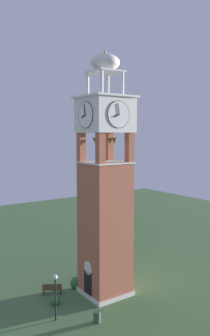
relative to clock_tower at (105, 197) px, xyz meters
The scene contains 8 objects.
ground 8.19m from the clock_tower, 87.61° to the left, with size 80.00×80.00×0.00m, color #476B3D.
clock_tower is the anchor object (origin of this frame).
park_bench 8.87m from the clock_tower, 120.98° to the right, with size 1.20×1.60×0.95m.
lamp_post 8.02m from the clock_tower, 74.48° to the right, with size 0.36×0.36×3.39m.
trash_bin 9.03m from the clock_tower, 42.03° to the right, with size 0.52×0.52×0.80m, color #38513D.
shrub_near_entry 8.33m from the clock_tower, 108.67° to the left, with size 0.75×0.75×0.86m, color #336638.
shrub_left_of_tower 8.15m from the clock_tower, 142.96° to the right, with size 0.89×0.89×1.00m, color #336638.
shrub_behind_bench 8.95m from the clock_tower, 97.71° to the right, with size 0.80×0.80×0.76m, color #336638.
Camera 1 is at (22.59, -15.77, 13.28)m, focal length 36.56 mm.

